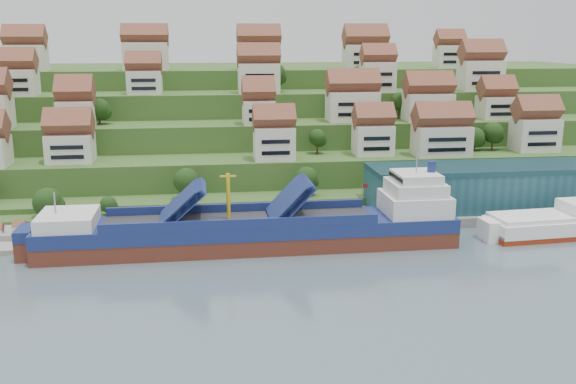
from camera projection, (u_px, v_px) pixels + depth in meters
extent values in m
plane|color=slate|center=(286.00, 247.00, 128.72)|extent=(300.00, 300.00, 0.00)
cube|color=gray|center=(365.00, 218.00, 145.46)|extent=(180.00, 14.00, 2.20)
cube|color=gray|center=(1.00, 238.00, 132.80)|extent=(45.00, 20.00, 1.00)
cube|color=#2D4C1E|center=(253.00, 159.00, 211.15)|extent=(260.00, 128.00, 4.00)
cube|color=#2D4C1E|center=(251.00, 146.00, 215.15)|extent=(260.00, 118.00, 11.00)
cube|color=#2D4C1E|center=(249.00, 133.00, 222.04)|extent=(260.00, 102.00, 18.00)
cube|color=#2D4C1E|center=(248.00, 120.00, 228.94)|extent=(260.00, 86.00, 25.00)
cube|color=#2D4C1E|center=(246.00, 109.00, 236.91)|extent=(260.00, 68.00, 31.00)
cube|color=silver|center=(71.00, 148.00, 158.25)|extent=(10.99, 8.57, 6.96)
cube|color=silver|center=(274.00, 143.00, 161.16)|extent=(10.02, 7.62, 8.26)
cube|color=silver|center=(373.00, 140.00, 168.02)|extent=(9.85, 7.73, 7.84)
cube|color=silver|center=(441.00, 141.00, 167.03)|extent=(14.24, 8.26, 7.73)
cube|color=silver|center=(535.00, 135.00, 173.71)|extent=(11.41, 8.31, 8.84)
cube|color=silver|center=(77.00, 114.00, 169.72)|extent=(9.23, 8.98, 6.83)
cube|color=silver|center=(259.00, 112.00, 174.50)|extent=(8.44, 8.56, 6.48)
cube|color=silver|center=(352.00, 106.00, 180.90)|extent=(14.12, 8.36, 8.30)
cube|color=silver|center=(428.00, 107.00, 181.58)|extent=(13.11, 8.18, 7.74)
cube|color=silver|center=(496.00, 108.00, 186.48)|extent=(9.56, 8.04, 6.42)
cube|color=silver|center=(19.00, 83.00, 179.89)|extent=(9.92, 7.86, 7.43)
cube|color=silver|center=(145.00, 82.00, 186.21)|extent=(9.78, 7.30, 6.74)
cube|color=silver|center=(259.00, 78.00, 189.84)|extent=(12.01, 7.79, 8.65)
cube|color=silver|center=(378.00, 77.00, 192.31)|extent=(9.76, 7.14, 8.97)
cube|color=silver|center=(480.00, 76.00, 198.16)|extent=(12.52, 8.47, 9.19)
cube|color=silver|center=(26.00, 58.00, 196.77)|extent=(11.89, 8.03, 7.89)
cube|color=silver|center=(146.00, 56.00, 201.97)|extent=(13.86, 7.51, 8.62)
cube|color=silver|center=(259.00, 57.00, 207.32)|extent=(13.40, 8.15, 8.14)
cube|color=silver|center=(365.00, 57.00, 211.61)|extent=(13.86, 8.73, 7.81)
cube|color=silver|center=(449.00, 57.00, 217.94)|extent=(9.33, 7.05, 7.53)
ellipsoid|color=#204115|center=(306.00, 178.00, 153.00)|extent=(5.43, 5.43, 5.43)
ellipsoid|color=#204115|center=(186.00, 181.00, 149.55)|extent=(6.10, 6.10, 6.10)
ellipsoid|color=#204115|center=(475.00, 138.00, 174.16)|extent=(5.55, 5.55, 5.55)
ellipsoid|color=#204115|center=(493.00, 132.00, 174.51)|extent=(5.63, 5.63, 5.63)
ellipsoid|color=#204115|center=(317.00, 138.00, 168.99)|extent=(4.47, 4.47, 4.47)
ellipsoid|color=#204115|center=(399.00, 101.00, 186.23)|extent=(5.18, 5.18, 5.18)
ellipsoid|color=#204115|center=(69.00, 108.00, 174.14)|extent=(5.38, 5.38, 5.38)
ellipsoid|color=#204115|center=(99.00, 109.00, 173.87)|extent=(5.87, 5.87, 5.87)
ellipsoid|color=#204115|center=(275.00, 74.00, 192.96)|extent=(6.21, 6.21, 6.21)
ellipsoid|color=#204115|center=(360.00, 74.00, 199.13)|extent=(5.71, 5.71, 5.71)
ellipsoid|color=#204115|center=(380.00, 79.00, 198.27)|extent=(5.39, 5.39, 5.39)
ellipsoid|color=#204115|center=(47.00, 202.00, 139.26)|extent=(6.34, 6.34, 6.34)
ellipsoid|color=#204115|center=(108.00, 204.00, 141.10)|extent=(3.67, 3.67, 3.67)
cube|color=#204E57|center=(496.00, 186.00, 150.03)|extent=(60.00, 15.00, 10.00)
cylinder|color=gray|center=(362.00, 202.00, 139.20)|extent=(0.16, 0.16, 8.00)
cube|color=maroon|center=(365.00, 186.00, 138.43)|extent=(1.20, 0.05, 0.80)
cube|color=white|center=(20.00, 231.00, 132.45)|extent=(2.40, 2.20, 2.20)
cube|color=#5D2A1C|center=(251.00, 243.00, 128.20)|extent=(82.42, 13.23, 5.28)
cube|color=navy|center=(250.00, 226.00, 127.37)|extent=(82.42, 13.35, 2.74)
cube|color=silver|center=(68.00, 220.00, 122.10)|extent=(10.64, 12.11, 2.74)
cube|color=#262628|center=(240.00, 220.00, 126.77)|extent=(52.85, 11.13, 0.32)
cube|color=navy|center=(179.00, 204.00, 124.38)|extent=(7.99, 11.71, 7.30)
cube|color=navy|center=(287.00, 200.00, 127.20)|extent=(7.59, 11.70, 7.71)
cylinder|color=yellow|center=(228.00, 197.00, 125.40)|extent=(0.74, 0.74, 9.50)
cube|color=silver|center=(415.00, 204.00, 131.10)|extent=(12.75, 12.12, 4.22)
cube|color=silver|center=(416.00, 188.00, 130.31)|extent=(10.63, 10.84, 2.64)
cube|color=silver|center=(416.00, 177.00, 129.79)|extent=(8.51, 9.56, 1.90)
cylinder|color=navy|center=(432.00, 167.00, 129.74)|extent=(1.70, 1.70, 2.32)
cube|color=maroon|center=(550.00, 233.00, 136.11)|extent=(27.55, 11.80, 2.33)
cube|color=white|center=(551.00, 224.00, 135.65)|extent=(27.56, 11.90, 2.87)
cube|color=white|center=(552.00, 216.00, 135.23)|extent=(26.14, 10.72, 1.08)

